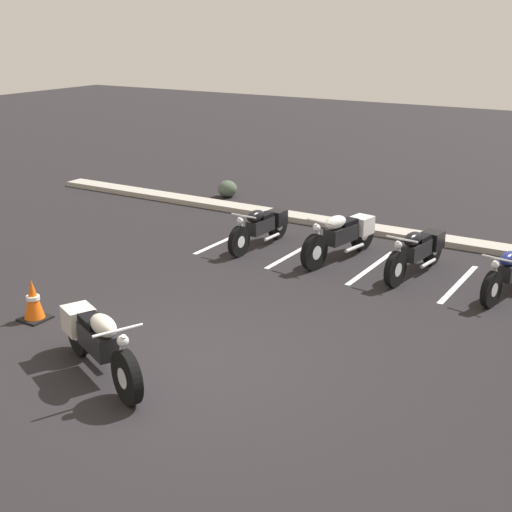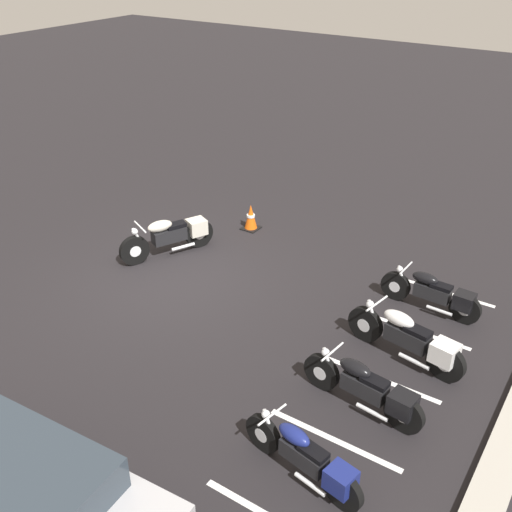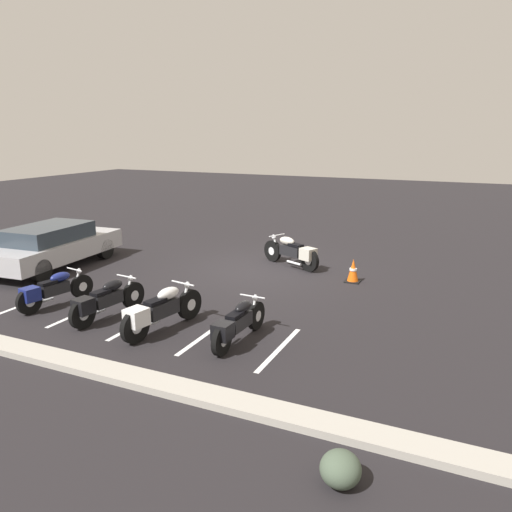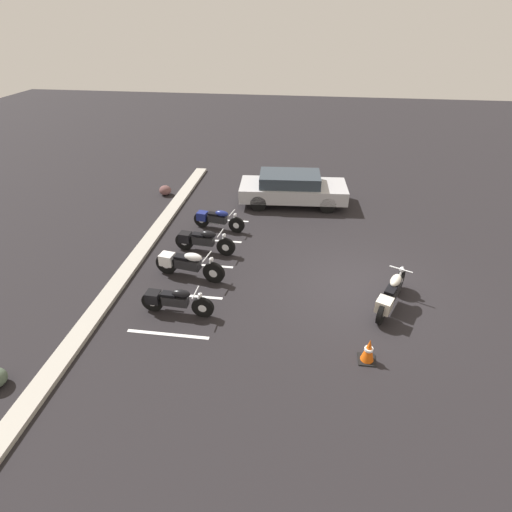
{
  "view_description": "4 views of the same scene",
  "coord_description": "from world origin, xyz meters",
  "px_view_note": "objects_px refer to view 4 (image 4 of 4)",
  "views": [
    {
      "loc": [
        5.13,
        -6.62,
        4.3
      ],
      "look_at": [
        -0.41,
        2.43,
        0.75
      ],
      "focal_mm": 50.0,
      "sensor_mm": 36.0,
      "label": 1
    },
    {
      "loc": [
        7.99,
        7.39,
        6.52
      ],
      "look_at": [
        -0.45,
        1.79,
        0.88
      ],
      "focal_mm": 42.0,
      "sensor_mm": 36.0,
      "label": 2
    },
    {
      "loc": [
        -5.83,
        12.9,
        3.98
      ],
      "look_at": [
        -1.05,
        2.45,
        1.08
      ],
      "focal_mm": 35.0,
      "sensor_mm": 36.0,
      "label": 3
    },
    {
      "loc": [
        -9.67,
        1.69,
        6.89
      ],
      "look_at": [
        0.27,
        3.05,
        0.66
      ],
      "focal_mm": 28.0,
      "sensor_mm": 36.0,
      "label": 4
    }
  ],
  "objects_px": {
    "parked_bike_3": "(216,219)",
    "car_silver": "(292,188)",
    "parked_bike_1": "(186,264)",
    "parked_bike_2": "(202,240)",
    "motorcycle_cream_featured": "(391,294)",
    "landscape_rock_0": "(165,190)",
    "traffic_cone": "(368,351)",
    "parked_bike_0": "(173,300)"
  },
  "relations": [
    {
      "from": "parked_bike_3",
      "to": "car_silver",
      "type": "relative_size",
      "value": 0.44
    },
    {
      "from": "car_silver",
      "to": "parked_bike_1",
      "type": "bearing_deg",
      "value": -119.67
    },
    {
      "from": "parked_bike_2",
      "to": "parked_bike_3",
      "type": "relative_size",
      "value": 1.06
    },
    {
      "from": "motorcycle_cream_featured",
      "to": "landscape_rock_0",
      "type": "height_order",
      "value": "motorcycle_cream_featured"
    },
    {
      "from": "parked_bike_3",
      "to": "landscape_rock_0",
      "type": "relative_size",
      "value": 3.81
    },
    {
      "from": "traffic_cone",
      "to": "motorcycle_cream_featured",
      "type": "bearing_deg",
      "value": -20.59
    },
    {
      "from": "motorcycle_cream_featured",
      "to": "car_silver",
      "type": "distance_m",
      "value": 7.17
    },
    {
      "from": "motorcycle_cream_featured",
      "to": "parked_bike_0",
      "type": "bearing_deg",
      "value": 124.51
    },
    {
      "from": "motorcycle_cream_featured",
      "to": "parked_bike_2",
      "type": "height_order",
      "value": "motorcycle_cream_featured"
    },
    {
      "from": "parked_bike_1",
      "to": "traffic_cone",
      "type": "distance_m",
      "value": 5.74
    },
    {
      "from": "motorcycle_cream_featured",
      "to": "parked_bike_3",
      "type": "relative_size",
      "value": 1.06
    },
    {
      "from": "parked_bike_2",
      "to": "parked_bike_3",
      "type": "bearing_deg",
      "value": 92.66
    },
    {
      "from": "parked_bike_0",
      "to": "parked_bike_2",
      "type": "distance_m",
      "value": 3.17
    },
    {
      "from": "motorcycle_cream_featured",
      "to": "parked_bike_0",
      "type": "distance_m",
      "value": 5.74
    },
    {
      "from": "motorcycle_cream_featured",
      "to": "parked_bike_3",
      "type": "xyz_separation_m",
      "value": [
        3.84,
        5.6,
        -0.06
      ]
    },
    {
      "from": "landscape_rock_0",
      "to": "traffic_cone",
      "type": "height_order",
      "value": "traffic_cone"
    },
    {
      "from": "parked_bike_3",
      "to": "traffic_cone",
      "type": "distance_m",
      "value": 7.59
    },
    {
      "from": "parked_bike_1",
      "to": "parked_bike_2",
      "type": "height_order",
      "value": "parked_bike_1"
    },
    {
      "from": "motorcycle_cream_featured",
      "to": "parked_bike_2",
      "type": "relative_size",
      "value": 1.0
    },
    {
      "from": "parked_bike_3",
      "to": "landscape_rock_0",
      "type": "distance_m",
      "value": 4.03
    },
    {
      "from": "motorcycle_cream_featured",
      "to": "parked_bike_2",
      "type": "bearing_deg",
      "value": 93.74
    },
    {
      "from": "parked_bike_3",
      "to": "car_silver",
      "type": "height_order",
      "value": "car_silver"
    },
    {
      "from": "parked_bike_2",
      "to": "landscape_rock_0",
      "type": "xyz_separation_m",
      "value": [
        4.44,
        2.78,
        -0.22
      ]
    },
    {
      "from": "parked_bike_2",
      "to": "landscape_rock_0",
      "type": "distance_m",
      "value": 5.25
    },
    {
      "from": "parked_bike_0",
      "to": "traffic_cone",
      "type": "distance_m",
      "value": 5.01
    },
    {
      "from": "parked_bike_0",
      "to": "parked_bike_1",
      "type": "xyz_separation_m",
      "value": [
        1.68,
        0.15,
        0.05
      ]
    },
    {
      "from": "parked_bike_0",
      "to": "parked_bike_2",
      "type": "height_order",
      "value": "parked_bike_2"
    },
    {
      "from": "parked_bike_0",
      "to": "car_silver",
      "type": "bearing_deg",
      "value": 72.86
    },
    {
      "from": "parked_bike_3",
      "to": "car_silver",
      "type": "bearing_deg",
      "value": 56.4
    },
    {
      "from": "landscape_rock_0",
      "to": "parked_bike_2",
      "type": "bearing_deg",
      "value": -147.97
    },
    {
      "from": "parked_bike_1",
      "to": "car_silver",
      "type": "distance_m",
      "value": 6.44
    },
    {
      "from": "parked_bike_0",
      "to": "landscape_rock_0",
      "type": "relative_size",
      "value": 3.86
    },
    {
      "from": "parked_bike_0",
      "to": "traffic_cone",
      "type": "xyz_separation_m",
      "value": [
        -1.04,
        -4.9,
        -0.11
      ]
    },
    {
      "from": "motorcycle_cream_featured",
      "to": "parked_bike_2",
      "type": "xyz_separation_m",
      "value": [
        2.19,
        5.71,
        -0.03
      ]
    },
    {
      "from": "landscape_rock_0",
      "to": "motorcycle_cream_featured",
      "type": "bearing_deg",
      "value": -128.01
    },
    {
      "from": "parked_bike_1",
      "to": "parked_bike_2",
      "type": "relative_size",
      "value": 1.07
    },
    {
      "from": "motorcycle_cream_featured",
      "to": "car_silver",
      "type": "bearing_deg",
      "value": 49.58
    },
    {
      "from": "motorcycle_cream_featured",
      "to": "traffic_cone",
      "type": "distance_m",
      "value": 2.16
    },
    {
      "from": "parked_bike_1",
      "to": "parked_bike_0",
      "type": "bearing_deg",
      "value": -75.01
    },
    {
      "from": "car_silver",
      "to": "landscape_rock_0",
      "type": "distance_m",
      "value": 5.5
    },
    {
      "from": "parked_bike_0",
      "to": "traffic_cone",
      "type": "bearing_deg",
      "value": -9.59
    },
    {
      "from": "parked_bike_2",
      "to": "traffic_cone",
      "type": "xyz_separation_m",
      "value": [
        -4.2,
        -4.95,
        -0.13
      ]
    }
  ]
}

